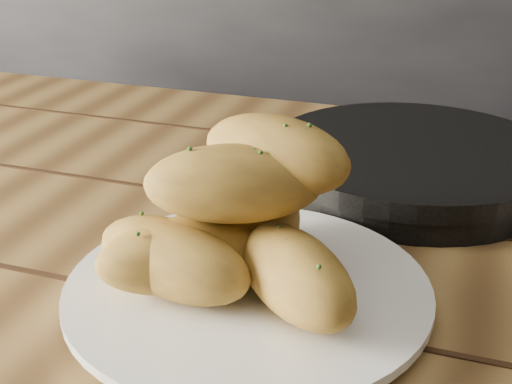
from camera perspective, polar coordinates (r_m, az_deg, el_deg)
name	(u,v)px	position (r m, az deg, el deg)	size (l,w,h in m)	color
counter	(487,181)	(1.65, 17.97, 0.86)	(2.80, 0.60, 0.90)	black
table	(276,343)	(0.71, 1.58, -11.98)	(1.43, 0.94, 0.75)	olive
plate	(248,293)	(0.58, -0.65, -8.05)	(0.29, 0.29, 0.02)	white
bread_rolls	(236,226)	(0.55, -1.58, -2.71)	(0.24, 0.21, 0.13)	#B48932
skillet	(414,163)	(0.81, 12.52, 2.27)	(0.45, 0.32, 0.05)	black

